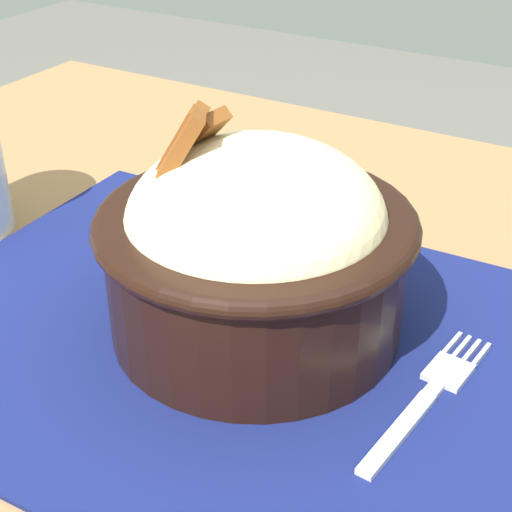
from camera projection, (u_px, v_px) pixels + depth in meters
The scene contains 4 objects.
table at pixel (281, 450), 0.49m from camera, with size 1.02×0.77×0.71m.
placemat at pixel (262, 342), 0.46m from camera, with size 0.45×0.32×0.00m, color #11194C.
bowl at pixel (256, 245), 0.45m from camera, with size 0.20×0.20×0.14m.
fork at pixel (431, 393), 0.42m from camera, with size 0.03×0.13×0.00m.
Camera 1 is at (0.17, -0.32, 0.99)m, focal length 54.45 mm.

